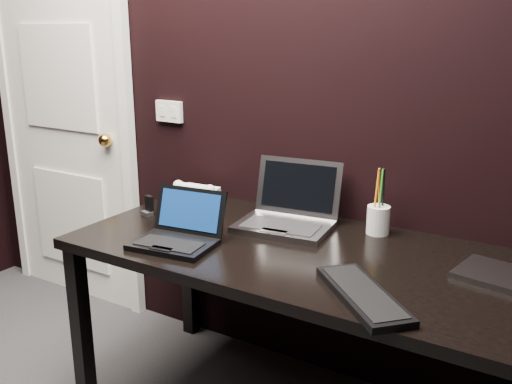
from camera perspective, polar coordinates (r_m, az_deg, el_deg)
The scene contains 11 objects.
wall_back at distance 2.42m, azimuth 2.87°, elevation 11.23°, with size 4.00×4.00×0.00m, color black.
door at distance 3.30m, azimuth -18.60°, elevation 7.26°, with size 0.99×0.10×2.14m.
wall_switch at distance 2.78m, azimuth -8.68°, elevation 7.98°, with size 0.15×0.02×0.10m.
desk at distance 2.10m, azimuth 4.57°, elevation -7.65°, with size 1.70×0.80×0.74m.
netbook at distance 2.11m, azimuth -7.81°, elevation -4.19°, with size 0.32×0.29×0.19m.
silver_laptop at distance 2.27m, azimuth 3.19°, elevation -2.33°, with size 0.40×0.36×0.25m.
ext_keyboard at distance 1.73m, azimuth 10.63°, elevation -10.06°, with size 0.39×0.38×0.03m.
closed_laptop at distance 1.98m, azimuth 23.67°, elevation -7.81°, with size 0.32×0.25×0.02m.
desk_phone at distance 2.59m, azimuth -6.12°, elevation -0.27°, with size 0.22×0.18×0.11m.
mobile_phone at distance 2.46m, azimuth -10.68°, elevation -1.57°, with size 0.06×0.05×0.08m.
pen_cup at distance 2.24m, azimuth 12.13°, elevation -2.62°, with size 0.12×0.12×0.26m.
Camera 1 is at (1.16, -0.32, 1.51)m, focal length 40.00 mm.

